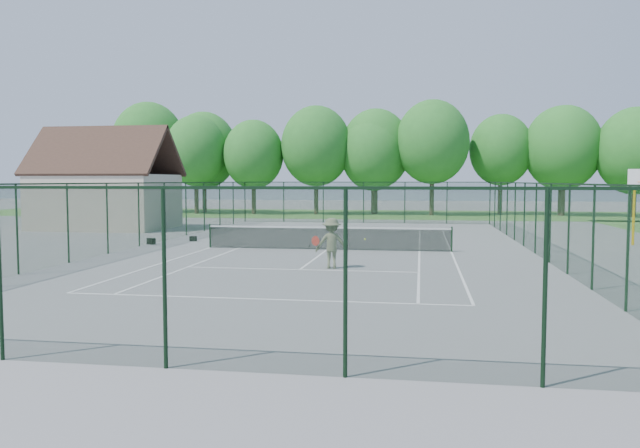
{
  "coord_description": "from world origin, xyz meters",
  "views": [
    {
      "loc": [
        4.16,
        -27.62,
        3.12
      ],
      "look_at": [
        0.0,
        -2.0,
        1.3
      ],
      "focal_mm": 35.0,
      "sensor_mm": 36.0,
      "label": 1
    }
  ],
  "objects_px": {
    "tennis_net": "(327,237)",
    "sports_bag_a": "(151,241)",
    "basketball_goal": "(638,192)",
    "tennis_player": "(332,243)"
  },
  "relations": [
    {
      "from": "tennis_net",
      "to": "sports_bag_a",
      "type": "distance_m",
      "value": 8.9
    },
    {
      "from": "tennis_net",
      "to": "tennis_player",
      "type": "bearing_deg",
      "value": -79.89
    },
    {
      "from": "basketball_goal",
      "to": "tennis_player",
      "type": "xyz_separation_m",
      "value": [
        -13.24,
        -9.72,
        -1.67
      ]
    },
    {
      "from": "basketball_goal",
      "to": "tennis_player",
      "type": "height_order",
      "value": "basketball_goal"
    },
    {
      "from": "tennis_net",
      "to": "basketball_goal",
      "type": "height_order",
      "value": "basketball_goal"
    },
    {
      "from": "tennis_net",
      "to": "tennis_player",
      "type": "xyz_separation_m",
      "value": [
        1.05,
        -5.87,
        0.32
      ]
    },
    {
      "from": "basketball_goal",
      "to": "tennis_player",
      "type": "bearing_deg",
      "value": -143.71
    },
    {
      "from": "tennis_net",
      "to": "sports_bag_a",
      "type": "height_order",
      "value": "tennis_net"
    },
    {
      "from": "tennis_player",
      "to": "sports_bag_a",
      "type": "bearing_deg",
      "value": 145.41
    },
    {
      "from": "sports_bag_a",
      "to": "tennis_player",
      "type": "xyz_separation_m",
      "value": [
        9.89,
        -6.82,
        0.74
      ]
    }
  ]
}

